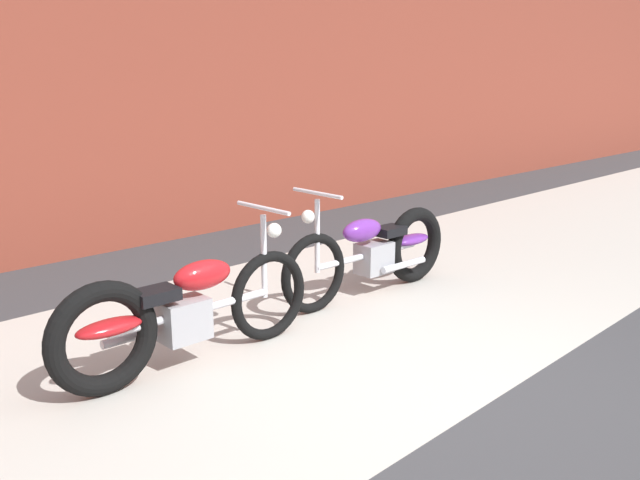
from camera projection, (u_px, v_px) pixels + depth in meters
name	position (u px, v px, depth m)	size (l,w,h in m)	color
ground_plane	(478.00, 410.00, 3.84)	(80.00, 80.00, 0.00)	#38383A
sidewalk_slab	(283.00, 331.00, 5.05)	(36.00, 3.50, 0.01)	#B2ADA3
brick_building_wall	(64.00, 34.00, 6.87)	(36.00, 0.50, 4.76)	brown
motorcycle_red	(173.00, 314.00, 4.28)	(2.01, 0.58, 1.03)	black
motorcycle_purple	(380.00, 250.00, 5.90)	(2.01, 0.58, 1.03)	black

